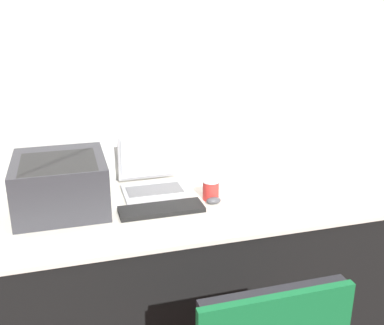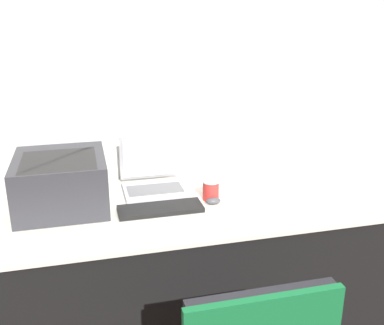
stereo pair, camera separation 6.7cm
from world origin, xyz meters
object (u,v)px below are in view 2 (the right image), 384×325
object	(u,v)px
laptop_left	(153,178)
coffee_cup	(211,190)
printer	(61,180)
mouse	(213,201)
external_keyboard	(160,209)

from	to	relation	value
laptop_left	coffee_cup	world-z (taller)	laptop_left
printer	mouse	world-z (taller)	printer
printer	laptop_left	xyz separation A→B (m)	(0.42, 0.11, -0.07)
coffee_cup	external_keyboard	bearing A→B (deg)	-165.30
external_keyboard	mouse	distance (m)	0.25
laptop_left	mouse	xyz separation A→B (m)	(0.23, -0.25, -0.04)
laptop_left	mouse	world-z (taller)	laptop_left
laptop_left	coffee_cup	size ratio (longest dim) A/B	3.10
external_keyboard	mouse	world-z (taller)	mouse
coffee_cup	mouse	bearing A→B (deg)	-92.85
laptop_left	printer	bearing A→B (deg)	-165.30
external_keyboard	coffee_cup	distance (m)	0.26
printer	mouse	size ratio (longest dim) A/B	6.15
printer	coffee_cup	xyz separation A→B (m)	(0.66, -0.09, -0.08)
printer	laptop_left	world-z (taller)	laptop_left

